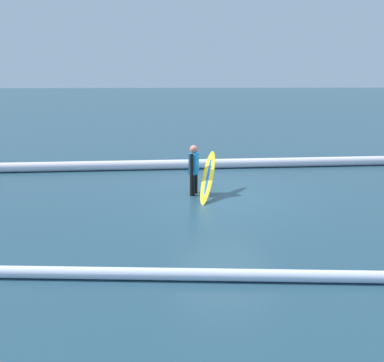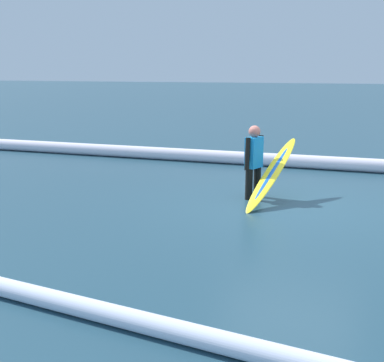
{
  "view_description": "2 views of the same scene",
  "coord_description": "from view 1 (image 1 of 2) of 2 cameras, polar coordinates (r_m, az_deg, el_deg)",
  "views": [
    {
      "loc": [
        1.39,
        11.26,
        3.27
      ],
      "look_at": [
        0.91,
        0.8,
        0.65
      ],
      "focal_mm": 40.21,
      "sensor_mm": 36.0,
      "label": 1
    },
    {
      "loc": [
        -1.4,
        8.59,
        2.36
      ],
      "look_at": [
        1.16,
        2.02,
        0.78
      ],
      "focal_mm": 46.01,
      "sensor_mm": 36.0,
      "label": 2
    }
  ],
  "objects": [
    {
      "name": "surfboard",
      "position": [
        11.75,
        2.13,
        0.61
      ],
      "size": [
        0.72,
        1.96,
        1.11
      ],
      "color": "yellow",
      "rests_on": "ground_plane"
    },
    {
      "name": "wave_crest_midground",
      "position": [
        7.18,
        -4.9,
        -12.18
      ],
      "size": [
        18.8,
        1.65,
        0.2
      ],
      "primitive_type": "cylinder",
      "rotation": [
        0.0,
        1.57,
        -0.08
      ],
      "color": "white",
      "rests_on": "ground_plane"
    },
    {
      "name": "wave_crest_foreground",
      "position": [
        15.1,
        -4.43,
        2.17
      ],
      "size": [
        17.91,
        1.12,
        0.33
      ],
      "primitive_type": "cylinder",
      "rotation": [
        0.0,
        1.57,
        0.04
      ],
      "color": "white",
      "rests_on": "ground_plane"
    },
    {
      "name": "surfer",
      "position": [
        11.8,
        0.24,
        1.82
      ],
      "size": [
        0.3,
        0.57,
        1.38
      ],
      "rotation": [
        0.0,
        0.0,
        1.24
      ],
      "color": "black",
      "rests_on": "ground_plane"
    },
    {
      "name": "ground_plane",
      "position": [
        11.8,
        4.23,
        -2.05
      ],
      "size": [
        183.56,
        183.56,
        0.0
      ],
      "primitive_type": "plane",
      "color": "#244656"
    }
  ]
}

